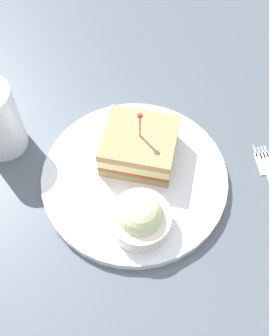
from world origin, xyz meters
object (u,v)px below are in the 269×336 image
plate (134,178)px  coleslaw_bowl (140,218)px  fork (268,173)px  sandwich_half_center (140,146)px

plate → coleslaw_bowl: (1.01, 7.00, 2.75)cm
fork → plate: bearing=-10.5°
plate → coleslaw_bowl: coleslaw_bowl is taller
sandwich_half_center → coleslaw_bowl: size_ratio=1.61×
fork → coleslaw_bowl: bearing=10.8°
sandwich_half_center → coleslaw_bowl: bearing=76.3°
coleslaw_bowl → fork: size_ratio=0.60×
plate → fork: bearing=169.5°
fork → sandwich_half_center: bearing=-20.9°
plate → fork: (-18.04, 3.35, -0.52)cm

